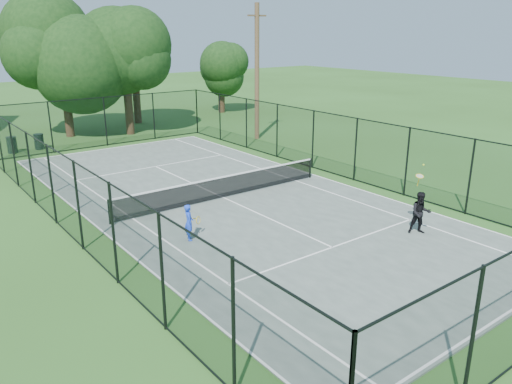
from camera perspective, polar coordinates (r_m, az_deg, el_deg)
ground at (r=21.23m, az=-3.71°, el=-0.80°), size 120.00×120.00×0.00m
tennis_court at (r=21.23m, az=-3.71°, el=-0.73°), size 11.00×24.00×0.06m
tennis_net at (r=21.06m, az=-3.74°, el=0.69°), size 10.08×0.08×0.95m
fence at (r=20.80m, az=-3.79°, el=3.11°), size 13.10×26.10×3.00m
tree_near_left at (r=35.52m, az=-21.35°, el=14.24°), size 6.52×6.52×8.50m
tree_near_mid at (r=35.16m, az=-14.72°, el=14.14°), size 5.97×5.97×7.81m
tree_near_right at (r=39.43m, az=-13.86°, el=15.18°), size 5.96×5.96×8.22m
tree_far_right at (r=43.82m, az=-4.03°, el=13.38°), size 4.07×4.07×5.38m
trash_bin_left at (r=32.39m, az=-26.11°, el=4.86°), size 0.58×0.58×0.96m
trash_bin_right at (r=32.78m, az=-23.55°, el=5.32°), size 0.58×0.58×0.93m
utility_pole at (r=32.56m, az=0.11°, el=13.53°), size 1.40×0.30×8.45m
player_blue at (r=16.94m, az=-7.66°, el=-3.45°), size 0.80×0.53×1.26m
player_black at (r=18.20m, az=18.28°, el=-2.26°), size 0.92×0.94×2.37m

